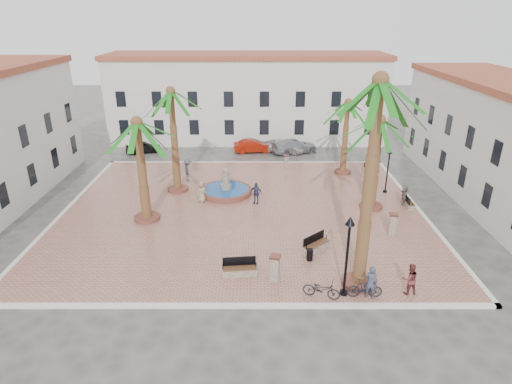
{
  "coord_description": "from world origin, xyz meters",
  "views": [
    {
      "loc": [
        1.01,
        -28.36,
        13.49
      ],
      "look_at": [
        1.0,
        0.0,
        1.6
      ],
      "focal_mm": 30.0,
      "sensor_mm": 36.0,
      "label": 1
    }
  ],
  "objects_px": {
    "bench_ne": "(371,171)",
    "bollard_se": "(275,268)",
    "car_red": "(253,146)",
    "lamppost_s": "(348,243)",
    "cyclist_b": "(410,279)",
    "pedestrian_north": "(188,170)",
    "bench_se": "(316,246)",
    "bollard_n": "(286,161)",
    "bollard_e": "(393,224)",
    "bicycle_a": "(322,289)",
    "bench_e": "(408,203)",
    "lamppost_e": "(389,163)",
    "pedestrian_east": "(404,195)",
    "car_white": "(284,146)",
    "fountain": "(226,190)",
    "palm_sw": "(138,136)",
    "car_silver": "(294,146)",
    "bicycle_b": "(365,289)",
    "palm_e": "(379,132)",
    "palm_nw": "(171,103)",
    "pedestrian_fountain_b": "(256,193)",
    "car_black": "(143,147)",
    "pedestrian_fountain_a": "(202,192)",
    "palm_ne": "(347,111)",
    "litter_bin": "(310,255)",
    "cyclist_a": "(371,282)",
    "bench_s": "(240,270)"
  },
  "relations": [
    {
      "from": "lamppost_s",
      "to": "cyclist_b",
      "type": "xyz_separation_m",
      "value": [
        3.33,
        0.09,
        -2.14
      ]
    },
    {
      "from": "bench_ne",
      "to": "bicycle_a",
      "type": "height_order",
      "value": "bicycle_a"
    },
    {
      "from": "fountain",
      "to": "palm_ne",
      "type": "xyz_separation_m",
      "value": [
        10.22,
        4.87,
        5.31
      ]
    },
    {
      "from": "cyclist_b",
      "to": "pedestrian_north",
      "type": "distance_m",
      "value": 21.07
    },
    {
      "from": "lamppost_s",
      "to": "pedestrian_fountain_a",
      "type": "bearing_deg",
      "value": 126.45
    },
    {
      "from": "lamppost_s",
      "to": "car_black",
      "type": "bearing_deg",
      "value": 123.47
    },
    {
      "from": "car_black",
      "to": "bollard_e",
      "type": "bearing_deg",
      "value": -150.29
    },
    {
      "from": "litter_bin",
      "to": "palm_e",
      "type": "bearing_deg",
      "value": 53.63
    },
    {
      "from": "fountain",
      "to": "pedestrian_fountain_b",
      "type": "height_order",
      "value": "fountain"
    },
    {
      "from": "bicycle_a",
      "to": "palm_e",
      "type": "bearing_deg",
      "value": -7.92
    },
    {
      "from": "cyclist_a",
      "to": "bollard_e",
      "type": "bearing_deg",
      "value": -98.96
    },
    {
      "from": "cyclist_a",
      "to": "cyclist_b",
      "type": "relative_size",
      "value": 1.06
    },
    {
      "from": "bollard_se",
      "to": "pedestrian_fountain_b",
      "type": "height_order",
      "value": "pedestrian_fountain_b"
    },
    {
      "from": "pedestrian_fountain_a",
      "to": "car_red",
      "type": "distance_m",
      "value": 13.71
    },
    {
      "from": "bollard_e",
      "to": "bicycle_b",
      "type": "distance_m",
      "value": 7.56
    },
    {
      "from": "litter_bin",
      "to": "pedestrian_fountain_a",
      "type": "bearing_deg",
      "value": 130.88
    },
    {
      "from": "lamppost_e",
      "to": "bicycle_b",
      "type": "relative_size",
      "value": 2.04
    },
    {
      "from": "pedestrian_fountain_a",
      "to": "pedestrian_fountain_b",
      "type": "height_order",
      "value": "pedestrian_fountain_b"
    },
    {
      "from": "car_silver",
      "to": "cyclist_a",
      "type": "bearing_deg",
      "value": 163.5
    },
    {
      "from": "lamppost_e",
      "to": "pedestrian_east",
      "type": "height_order",
      "value": "lamppost_e"
    },
    {
      "from": "bench_ne",
      "to": "bicycle_a",
      "type": "distance_m",
      "value": 19.45
    },
    {
      "from": "bollard_n",
      "to": "cyclist_b",
      "type": "bearing_deg",
      "value": -75.46
    },
    {
      "from": "litter_bin",
      "to": "pedestrian_fountain_a",
      "type": "distance_m",
      "value": 11.07
    },
    {
      "from": "bench_se",
      "to": "bicycle_b",
      "type": "height_order",
      "value": "bicycle_b"
    },
    {
      "from": "palm_nw",
      "to": "car_black",
      "type": "xyz_separation_m",
      "value": [
        -5.41,
        10.7,
        -6.66
      ]
    },
    {
      "from": "palm_ne",
      "to": "bicycle_a",
      "type": "relative_size",
      "value": 3.53
    },
    {
      "from": "litter_bin",
      "to": "bollard_se",
      "type": "bearing_deg",
      "value": -135.49
    },
    {
      "from": "fountain",
      "to": "palm_sw",
      "type": "xyz_separation_m",
      "value": [
        -5.23,
        -4.64,
        5.72
      ]
    },
    {
      "from": "bench_se",
      "to": "fountain",
      "type": "bearing_deg",
      "value": 82.36
    },
    {
      "from": "cyclist_a",
      "to": "palm_ne",
      "type": "bearing_deg",
      "value": -80.7
    },
    {
      "from": "palm_ne",
      "to": "bollard_e",
      "type": "height_order",
      "value": "palm_ne"
    },
    {
      "from": "cyclist_a",
      "to": "palm_nw",
      "type": "bearing_deg",
      "value": -33.78
    },
    {
      "from": "bench_ne",
      "to": "bollard_n",
      "type": "xyz_separation_m",
      "value": [
        -7.52,
        1.54,
        0.39
      ]
    },
    {
      "from": "palm_nw",
      "to": "pedestrian_fountain_b",
      "type": "relative_size",
      "value": 4.96
    },
    {
      "from": "lamppost_s",
      "to": "car_silver",
      "type": "xyz_separation_m",
      "value": [
        -0.52,
        24.61,
        -2.44
      ]
    },
    {
      "from": "bollard_se",
      "to": "car_white",
      "type": "bearing_deg",
      "value": 85.34
    },
    {
      "from": "car_silver",
      "to": "bicycle_b",
      "type": "bearing_deg",
      "value": 162.89
    },
    {
      "from": "bench_e",
      "to": "car_red",
      "type": "bearing_deg",
      "value": 40.07
    },
    {
      "from": "litter_bin",
      "to": "bicycle_b",
      "type": "xyz_separation_m",
      "value": [
        2.35,
        -3.57,
        0.18
      ]
    },
    {
      "from": "bench_ne",
      "to": "bollard_se",
      "type": "xyz_separation_m",
      "value": [
        -9.33,
        -16.65,
        0.56
      ]
    },
    {
      "from": "pedestrian_east",
      "to": "bench_s",
      "type": "bearing_deg",
      "value": -36.6
    },
    {
      "from": "bench_e",
      "to": "lamppost_s",
      "type": "xyz_separation_m",
      "value": [
        -6.88,
        -10.86,
        2.76
      ]
    },
    {
      "from": "bench_e",
      "to": "cyclist_b",
      "type": "xyz_separation_m",
      "value": [
        -3.55,
        -10.77,
        0.62
      ]
    },
    {
      "from": "bollard_e",
      "to": "bicycle_a",
      "type": "xyz_separation_m",
      "value": [
        -5.55,
        -6.76,
        -0.26
      ]
    },
    {
      "from": "bench_se",
      "to": "pedestrian_north",
      "type": "relative_size",
      "value": 0.95
    },
    {
      "from": "palm_sw",
      "to": "bicycle_a",
      "type": "xyz_separation_m",
      "value": [
        10.93,
        -8.91,
        -5.52
      ]
    },
    {
      "from": "car_black",
      "to": "bench_e",
      "type": "bearing_deg",
      "value": -139.69
    },
    {
      "from": "car_red",
      "to": "lamppost_s",
      "type": "bearing_deg",
      "value": -177.64
    },
    {
      "from": "bicycle_a",
      "to": "car_silver",
      "type": "xyz_separation_m",
      "value": [
        0.68,
        24.89,
        0.06
      ]
    },
    {
      "from": "bollard_se",
      "to": "pedestrian_north",
      "type": "xyz_separation_m",
      "value": [
        -6.85,
        14.92,
        0.16
      ]
    }
  ]
}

